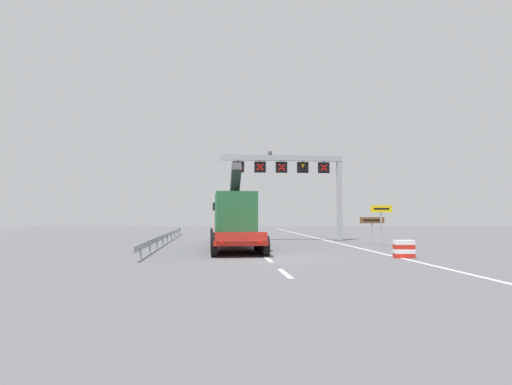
% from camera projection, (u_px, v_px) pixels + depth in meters
% --- Properties ---
extents(ground, '(112.00, 112.00, 0.00)m').
position_uv_depth(ground, '(277.00, 258.00, 22.39)').
color(ground, '#5B5B60').
extents(lane_markings, '(0.20, 43.56, 0.01)m').
position_uv_depth(lane_markings, '(245.00, 240.00, 36.73)').
color(lane_markings, silver).
rests_on(lane_markings, ground).
extents(edge_line_right, '(0.20, 63.00, 0.01)m').
position_uv_depth(edge_line_right, '(332.00, 242.00, 34.92)').
color(edge_line_right, silver).
rests_on(edge_line_right, ground).
extents(overhead_lane_gantry, '(10.53, 0.90, 7.44)m').
position_uv_depth(overhead_lane_gantry, '(298.00, 172.00, 36.60)').
color(overhead_lane_gantry, '#9EA0A5').
rests_on(overhead_lane_gantry, ground).
extents(heavy_haul_truck_red, '(3.16, 14.09, 5.30)m').
position_uv_depth(heavy_haul_truck_red, '(232.00, 217.00, 30.16)').
color(heavy_haul_truck_red, red).
rests_on(heavy_haul_truck_red, ground).
extents(exit_sign_yellow, '(1.50, 0.15, 2.83)m').
position_uv_depth(exit_sign_yellow, '(381.00, 215.00, 29.91)').
color(exit_sign_yellow, '#9EA0A5').
rests_on(exit_sign_yellow, ground).
extents(tourist_info_sign_brown, '(1.83, 0.15, 2.00)m').
position_uv_depth(tourist_info_sign_brown, '(372.00, 223.00, 31.93)').
color(tourist_info_sign_brown, '#9EA0A5').
rests_on(tourist_info_sign_brown, ground).
extents(crash_barrier_striped, '(1.04, 0.59, 0.90)m').
position_uv_depth(crash_barrier_striped, '(404.00, 249.00, 22.22)').
color(crash_barrier_striped, red).
rests_on(crash_barrier_striped, ground).
extents(guardrail_left, '(0.13, 28.23, 0.76)m').
position_uv_depth(guardrail_left, '(167.00, 236.00, 33.80)').
color(guardrail_left, '#999EA3').
rests_on(guardrail_left, ground).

